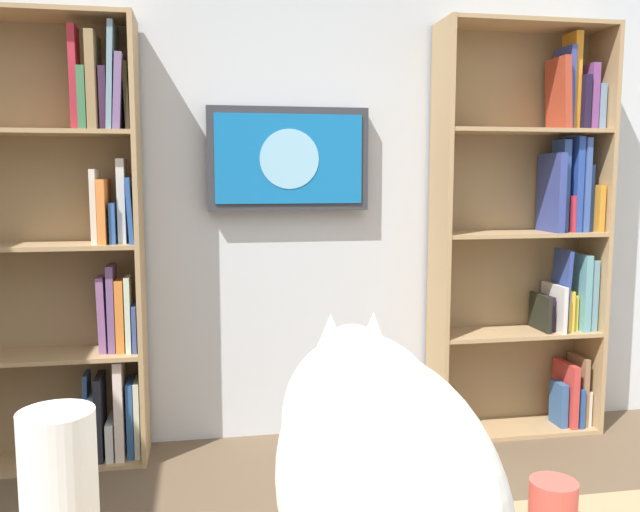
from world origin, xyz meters
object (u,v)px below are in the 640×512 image
(bookshelf_left, at_px, (536,231))
(wall_mounted_tv, at_px, (289,159))
(coffee_mug, at_px, (553,508))
(cat, at_px, (376,465))
(bookshelf_right, at_px, (63,248))
(paper_towel_roll, at_px, (60,499))

(bookshelf_left, bearing_deg, wall_mounted_tv, -3.71)
(wall_mounted_tv, height_order, coffee_mug, wall_mounted_tv)
(bookshelf_left, xyz_separation_m, cat, (1.45, 2.26, -0.13))
(bookshelf_right, xyz_separation_m, paper_towel_roll, (-0.41, 2.16, -0.15))
(bookshelf_right, relative_size, paper_towel_roll, 7.59)
(coffee_mug, bearing_deg, cat, 16.20)
(bookshelf_right, bearing_deg, bookshelf_left, 179.94)
(wall_mounted_tv, xyz_separation_m, paper_towel_roll, (0.64, 2.24, -0.55))
(bookshelf_left, distance_m, paper_towel_roll, 2.88)
(cat, relative_size, paper_towel_roll, 2.61)
(cat, bearing_deg, coffee_mug, -163.80)
(bookshelf_left, distance_m, wall_mounted_tv, 1.32)
(wall_mounted_tv, height_order, paper_towel_roll, wall_mounted_tv)
(bookshelf_left, bearing_deg, bookshelf_right, -0.06)
(bookshelf_right, distance_m, cat, 2.42)
(wall_mounted_tv, bearing_deg, paper_towel_roll, 74.14)
(wall_mounted_tv, xyz_separation_m, coffee_mug, (-0.15, 2.24, -0.64))
(bookshelf_left, xyz_separation_m, coffee_mug, (1.12, 2.16, -0.28))
(bookshelf_left, relative_size, paper_towel_roll, 7.75)
(bookshelf_left, distance_m, cat, 2.69)
(paper_towel_roll, xyz_separation_m, coffee_mug, (-0.79, 0.00, -0.09))
(bookshelf_left, height_order, bookshelf_right, bookshelf_left)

